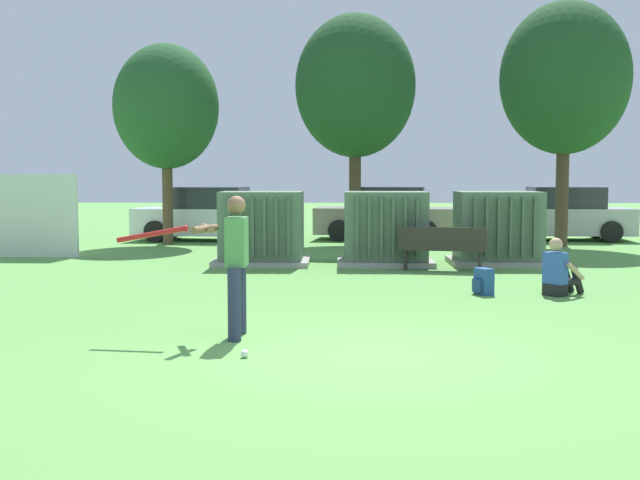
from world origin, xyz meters
The scene contains 15 objects.
ground_plane centered at (0.00, 0.00, 0.00)m, with size 96.00×96.00×0.00m, color #5B9947.
transformer_west centered at (-2.07, 9.08, 0.79)m, with size 2.10×1.70×1.62m.
transformer_mid_west centered at (0.67, 9.09, 0.79)m, with size 2.10×1.70×1.62m.
transformer_mid_east centered at (3.17, 9.20, 0.79)m, with size 2.10×1.70×1.62m.
park_bench centered at (1.79, 7.92, 0.54)m, with size 1.84×0.68×0.92m.
batter centered at (-1.65, 1.01, 0.98)m, with size 1.60×0.72×1.74m.
sports_ball centered at (-1.37, -0.11, 0.04)m, with size 0.09×0.09×0.09m, color white.
seated_spectator centered at (3.30, 4.59, 0.38)m, with size 0.77×0.69×0.96m.
backpack centered at (2.06, 4.64, 0.21)m, with size 0.35×0.37×0.44m.
tree_left centered at (-5.27, 14.20, 3.90)m, with size 2.98×2.98×5.69m.
tree_center_left centered at (0.10, 14.54, 4.50)m, with size 3.43×3.43×6.56m.
tree_center_right centered at (5.83, 13.80, 4.62)m, with size 3.52×3.52×6.73m.
parked_car_leftmost centered at (-4.37, 15.55, 0.75)m, with size 4.37×2.28×1.62m.
parked_car_left_of_center centered at (1.08, 15.98, 0.75)m, with size 4.39×2.33×1.62m.
parked_car_right_of_center centered at (6.39, 15.89, 0.75)m, with size 4.27×2.05×1.62m.
Camera 1 is at (-0.33, -8.77, 2.00)m, focal length 45.32 mm.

